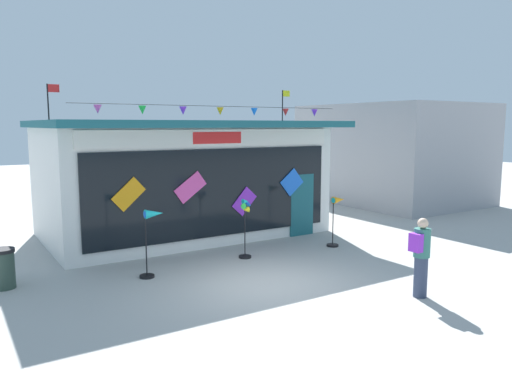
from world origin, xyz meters
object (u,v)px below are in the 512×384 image
Objects in this scene: kite_shop_building at (183,177)px; wind_spinner_far_left at (152,229)px; wind_spinner_left at (245,221)px; person_near_camera at (421,256)px; wind_spinner_center_left at (337,212)px; trash_bin at (3,268)px.

kite_shop_building reaches higher than wind_spinner_far_left.
wind_spinner_left is (2.71, 0.22, -0.12)m from wind_spinner_far_left.
person_near_camera is (1.49, -4.57, -0.13)m from wind_spinner_left.
person_near_camera is at bearing -71.91° from wind_spinner_left.
wind_spinner_far_left is 2.72m from wind_spinner_left.
wind_spinner_center_left is at bearing -52.94° from kite_shop_building.
wind_spinner_left reaches higher than trash_bin.
wind_spinner_left reaches higher than wind_spinner_far_left.
wind_spinner_left is at bearing 16.39° from person_near_camera.
person_near_camera is 1.88× the size of trash_bin.
wind_spinner_far_left reaches higher than trash_bin.
wind_spinner_far_left is 5.71m from wind_spinner_center_left.
wind_spinner_left is at bearing -7.08° from trash_bin.
wind_spinner_center_left is 8.87m from trash_bin.
kite_shop_building is 8.58m from person_near_camera.
wind_spinner_left is 0.97× the size of person_near_camera.
wind_spinner_far_left is at bearing -175.27° from wind_spinner_left.
wind_spinner_far_left is at bearing -17.00° from trash_bin.
person_near_camera reaches higher than wind_spinner_left.
kite_shop_building is at bearing 127.06° from wind_spinner_center_left.
kite_shop_building is 5.19m from wind_spinner_center_left.
wind_spinner_far_left is at bearing 42.34° from person_near_camera.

